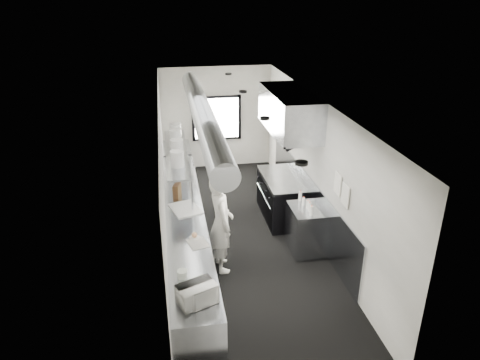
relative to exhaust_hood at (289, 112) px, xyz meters
name	(u,v)px	position (x,y,z in m)	size (l,w,h in m)	color
floor	(242,236)	(-1.10, -0.70, -2.39)	(3.00, 8.00, 0.01)	black
ceiling	(242,102)	(-1.10, -0.70, 0.41)	(3.00, 8.00, 0.01)	silver
wall_back	(216,118)	(-1.10, 3.30, -0.99)	(3.00, 0.02, 2.80)	silver
wall_front	(304,310)	(-1.10, -4.70, -0.99)	(3.00, 0.02, 2.80)	silver
wall_left	(163,179)	(-2.60, -0.70, -0.99)	(0.02, 8.00, 2.80)	silver
wall_right	(316,169)	(0.40, -0.70, -0.99)	(0.02, 8.00, 2.80)	silver
wall_cladding	(308,200)	(0.38, -0.40, -1.84)	(0.03, 5.50, 1.10)	#9BA0AA
hvac_duct	(202,112)	(-1.80, -0.30, 0.16)	(0.40, 0.40, 6.40)	gray
service_window	(217,118)	(-1.10, 3.26, -0.99)	(1.36, 0.05, 1.25)	white
exhaust_hood	(289,112)	(0.00, 0.00, 0.00)	(0.81, 2.20, 0.88)	#9BA0AA
prep_counter	(186,234)	(-2.25, -1.20, -1.94)	(0.70, 6.00, 0.90)	#9BA0AA
pass_shelf	(177,153)	(-2.29, 0.30, -0.86)	(0.45, 3.00, 0.68)	#9BA0AA
range	(283,197)	(-0.06, 0.00, -1.92)	(0.88, 1.60, 0.94)	black
bottle_station	(307,229)	(0.05, -1.40, -1.94)	(0.65, 0.80, 0.90)	#9BA0AA
far_work_table	(178,163)	(-2.25, 2.50, -1.94)	(0.70, 1.20, 0.90)	#9BA0AA
notice_sheet_a	(338,184)	(0.37, -1.90, -0.79)	(0.02, 0.28, 0.38)	white
notice_sheet_b	(345,195)	(0.37, -2.25, -0.84)	(0.02, 0.28, 0.38)	white
line_cook	(221,223)	(-1.64, -1.71, -1.48)	(0.67, 0.44, 1.83)	silver
microwave	(197,294)	(-2.23, -3.75, -1.35)	(0.46, 0.35, 0.27)	white
deli_tub_a	(185,290)	(-2.38, -3.51, -1.44)	(0.13, 0.13, 0.09)	silver
deli_tub_b	(182,274)	(-2.39, -3.15, -1.44)	(0.15, 0.15, 0.11)	silver
newspaper	(198,243)	(-2.10, -2.28, -1.49)	(0.29, 0.37, 0.01)	silver
small_plate	(195,238)	(-2.14, -2.11, -1.48)	(0.18, 0.18, 0.02)	white
pastry	(194,235)	(-2.14, -2.11, -1.43)	(0.09, 0.09, 0.09)	tan
cutting_board	(185,209)	(-2.23, -1.04, -1.48)	(0.48, 0.64, 0.02)	silver
knife_block	(177,190)	(-2.35, -0.46, -1.36)	(0.11, 0.24, 0.26)	brown
plate_stack_a	(177,159)	(-2.31, -0.53, -0.67)	(0.26, 0.26, 0.31)	white
plate_stack_b	(177,147)	(-2.29, 0.08, -0.65)	(0.26, 0.26, 0.34)	white
plate_stack_c	(175,138)	(-2.30, 0.63, -0.63)	(0.27, 0.27, 0.38)	white
plate_stack_d	(176,132)	(-2.28, 1.00, -0.62)	(0.25, 0.25, 0.39)	white
squeeze_bottle_a	(311,211)	(0.02, -1.67, -1.40)	(0.06, 0.06, 0.19)	silver
squeeze_bottle_b	(309,207)	(0.03, -1.52, -1.40)	(0.06, 0.06, 0.18)	silver
squeeze_bottle_c	(308,205)	(0.03, -1.41, -1.40)	(0.06, 0.06, 0.17)	silver
squeeze_bottle_d	(303,201)	(0.00, -1.26, -1.41)	(0.05, 0.05, 0.16)	silver
squeeze_bottle_e	(300,196)	(-0.01, -1.06, -1.39)	(0.06, 0.06, 0.19)	silver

